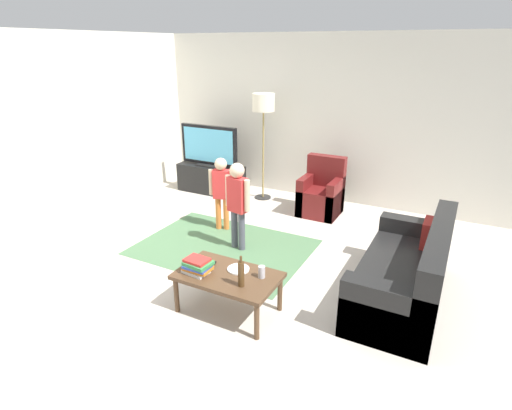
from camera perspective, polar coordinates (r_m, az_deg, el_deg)
ground at (r=4.95m, az=-3.28°, el=-9.29°), size 7.80×7.80×0.00m
wall_back at (r=7.09m, az=9.25°, el=11.57°), size 6.00×0.12×2.70m
wall_left at (r=6.47m, az=-27.30°, el=8.59°), size 0.12×6.00×2.70m
area_rug at (r=5.53m, az=-4.47°, el=-5.78°), size 2.20×1.60×0.01m
tv_stand at (r=7.52m, az=-6.20°, el=3.59°), size 1.20×0.44×0.50m
tv at (r=7.35m, az=-6.48°, el=8.04°), size 1.10×0.28×0.71m
couch at (r=4.58m, az=20.43°, el=-9.20°), size 0.80×1.80×0.86m
armchair at (r=6.58m, az=9.03°, el=1.34°), size 0.60×0.60×0.90m
floor_lamp at (r=6.88m, az=1.04°, el=13.17°), size 0.36×0.36×1.78m
child_near_tv at (r=5.83m, az=-4.78°, el=2.45°), size 0.34×0.19×1.06m
child_center at (r=5.22m, az=-2.56°, el=0.90°), size 0.38×0.19×1.16m
coffee_table at (r=4.12m, az=-3.89°, el=-10.06°), size 1.00×0.60×0.42m
book_stack at (r=4.11m, az=-8.08°, el=-8.30°), size 0.29×0.23×0.15m
bottle at (r=3.84m, az=-2.07°, el=-9.42°), size 0.06×0.06×0.31m
tv_remote at (r=4.31m, az=-6.65°, el=-7.77°), size 0.18×0.08×0.02m
soda_can at (r=4.00m, az=0.79°, el=-9.20°), size 0.07×0.07×0.12m
plate at (r=4.16m, az=-2.44°, el=-8.81°), size 0.22×0.22×0.02m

